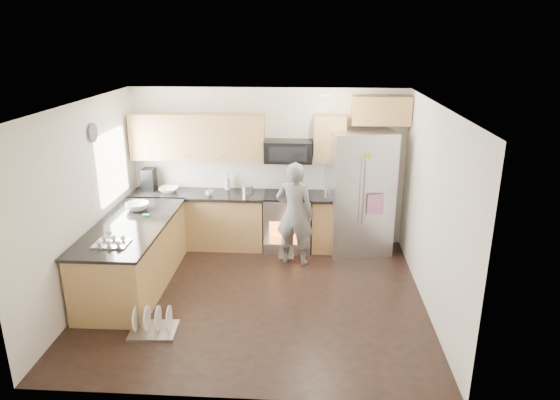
# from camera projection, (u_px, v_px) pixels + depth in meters

# --- Properties ---
(ground) EXTENTS (4.50, 4.50, 0.00)m
(ground) POSITION_uv_depth(u_px,v_px,m) (256.00, 297.00, 6.81)
(ground) COLOR black
(ground) RESTS_ON ground
(room_shell) EXTENTS (4.54, 4.04, 2.62)m
(room_shell) POSITION_uv_depth(u_px,v_px,m) (251.00, 178.00, 6.29)
(room_shell) COLOR white
(room_shell) RESTS_ON ground
(back_cabinet_run) EXTENTS (4.45, 0.64, 2.50)m
(back_cabinet_run) POSITION_uv_depth(u_px,v_px,m) (231.00, 190.00, 8.19)
(back_cabinet_run) COLOR tan
(back_cabinet_run) RESTS_ON ground
(peninsula) EXTENTS (0.96, 2.36, 1.03)m
(peninsula) POSITION_uv_depth(u_px,v_px,m) (134.00, 255.00, 7.00)
(peninsula) COLOR tan
(peninsula) RESTS_ON ground
(stove_range) EXTENTS (0.76, 0.97, 1.79)m
(stove_range) POSITION_uv_depth(u_px,v_px,m) (288.00, 209.00, 8.17)
(stove_range) COLOR #B7B7BC
(stove_range) RESTS_ON ground
(refrigerator) EXTENTS (1.09, 0.91, 1.99)m
(refrigerator) POSITION_uv_depth(u_px,v_px,m) (359.00, 192.00, 8.01)
(refrigerator) COLOR #B7B7BC
(refrigerator) RESTS_ON ground
(person) EXTENTS (0.66, 0.51, 1.62)m
(person) POSITION_uv_depth(u_px,v_px,m) (295.00, 214.00, 7.56)
(person) COLOR slate
(person) RESTS_ON ground
(dish_rack) EXTENTS (0.58, 0.47, 0.34)m
(dish_rack) POSITION_uv_depth(u_px,v_px,m) (153.00, 325.00, 5.98)
(dish_rack) COLOR #B7B7BC
(dish_rack) RESTS_ON ground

